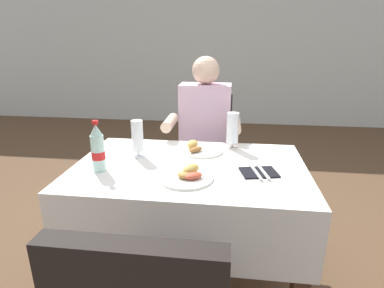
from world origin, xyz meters
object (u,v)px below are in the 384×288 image
object	(u,v)px
beer_glass_middle	(138,137)
napkin_cutlery_set	(259,172)
plate_far_diner	(199,149)
beer_glass_left	(233,130)
chair_far_diner_seat	(203,151)
seated_diner_far	(204,135)
main_dining_table	(190,196)
cola_bottle_primary	(98,149)
plate_near_camera	(187,175)

from	to	relation	value
beer_glass_middle	napkin_cutlery_set	distance (m)	0.66
plate_far_diner	beer_glass_left	bearing A→B (deg)	23.59
beer_glass_left	chair_far_diner_seat	bearing A→B (deg)	113.57
beer_glass_left	beer_glass_middle	world-z (taller)	beer_glass_left
seated_diner_far	napkin_cutlery_set	bearing A→B (deg)	-65.77
main_dining_table	beer_glass_left	bearing A→B (deg)	53.52
plate_far_diner	cola_bottle_primary	xyz separation A→B (m)	(-0.46, -0.33, 0.10)
plate_far_diner	napkin_cutlery_set	distance (m)	0.41
cola_bottle_primary	plate_far_diner	bearing A→B (deg)	36.09
napkin_cutlery_set	main_dining_table	bearing A→B (deg)	170.42
plate_far_diner	plate_near_camera	bearing A→B (deg)	-92.68
seated_diner_far	beer_glass_middle	world-z (taller)	seated_diner_far
chair_far_diner_seat	beer_glass_left	size ratio (longest dim) A/B	4.55
main_dining_table	chair_far_diner_seat	world-z (taller)	chair_far_diner_seat
plate_far_diner	beer_glass_middle	world-z (taller)	beer_glass_middle
beer_glass_middle	napkin_cutlery_set	world-z (taller)	beer_glass_middle
seated_diner_far	beer_glass_left	distance (m)	0.46
chair_far_diner_seat	napkin_cutlery_set	bearing A→B (deg)	-67.62
seated_diner_far	napkin_cutlery_set	xyz separation A→B (m)	(0.33, -0.73, 0.05)
chair_far_diner_seat	napkin_cutlery_set	distance (m)	0.93
plate_near_camera	beer_glass_middle	world-z (taller)	beer_glass_middle
plate_far_diner	cola_bottle_primary	distance (m)	0.57
chair_far_diner_seat	plate_far_diner	world-z (taller)	chair_far_diner_seat
beer_glass_left	cola_bottle_primary	world-z (taller)	cola_bottle_primary
chair_far_diner_seat	beer_glass_left	xyz separation A→B (m)	(0.21, -0.49, 0.31)
beer_glass_middle	plate_far_diner	bearing A→B (deg)	20.99
chair_far_diner_seat	cola_bottle_primary	bearing A→B (deg)	-115.32
seated_diner_far	chair_far_diner_seat	bearing A→B (deg)	98.82
chair_far_diner_seat	napkin_cutlery_set	size ratio (longest dim) A/B	4.94
main_dining_table	plate_far_diner	bearing A→B (deg)	82.22
beer_glass_left	napkin_cutlery_set	world-z (taller)	beer_glass_left
seated_diner_far	beer_glass_left	world-z (taller)	seated_diner_far
seated_diner_far	beer_glass_middle	xyz separation A→B (m)	(-0.31, -0.59, 0.16)
cola_bottle_primary	napkin_cutlery_set	xyz separation A→B (m)	(0.77, 0.07, -0.11)
seated_diner_far	plate_near_camera	distance (m)	0.83
main_dining_table	beer_glass_middle	bearing A→B (deg)	163.95
chair_far_diner_seat	cola_bottle_primary	xyz separation A→B (m)	(-0.43, -0.90, 0.31)
plate_near_camera	cola_bottle_primary	xyz separation A→B (m)	(-0.44, 0.04, 0.09)
chair_far_diner_seat	seated_diner_far	world-z (taller)	seated_diner_far
main_dining_table	seated_diner_far	distance (m)	0.68
plate_near_camera	plate_far_diner	world-z (taller)	plate_near_camera
main_dining_table	seated_diner_far	xyz separation A→B (m)	(0.02, 0.67, 0.13)
plate_near_camera	plate_far_diner	bearing A→B (deg)	87.32
seated_diner_far	cola_bottle_primary	world-z (taller)	seated_diner_far
plate_far_diner	beer_glass_left	xyz separation A→B (m)	(0.19, 0.08, 0.09)
cola_bottle_primary	beer_glass_middle	bearing A→B (deg)	57.36
chair_far_diner_seat	plate_far_diner	distance (m)	0.61
beer_glass_left	napkin_cutlery_set	size ratio (longest dim) A/B	1.09
chair_far_diner_seat	seated_diner_far	size ratio (longest dim) A/B	0.77
plate_far_diner	beer_glass_middle	size ratio (longest dim) A/B	1.16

